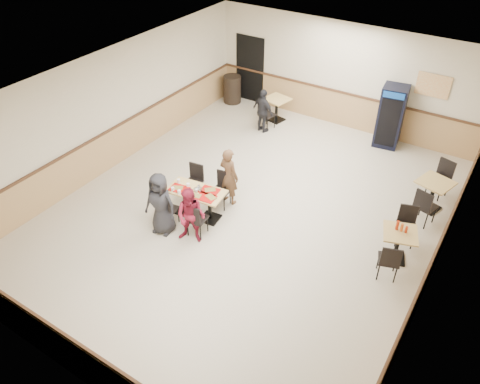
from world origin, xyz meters
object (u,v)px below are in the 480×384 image
Objects in this scene: diner_woman_right at (191,216)px; back_table at (277,106)px; pepsi_cooler at (391,117)px; lone_diner at (263,111)px; diner_woman_left at (161,204)px; side_table_near at (398,241)px; diner_man_opposite at (229,176)px; trash_bin at (232,89)px; main_table at (197,199)px; side_table_far at (433,191)px.

back_table is (-1.15, 5.68, -0.17)m from diner_woman_right.
lone_diner is at bearing -167.69° from pepsi_cooler.
diner_woman_left reaches higher than side_table_near.
diner_man_opposite reaches higher than back_table.
diner_woman_right is 6.72m from trash_bin.
back_table is at bearing -74.28° from lone_diner.
diner_woman_right is 1.63× the size of back_table.
back_table is at bearing -10.88° from trash_bin.
lone_diner reaches higher than trash_bin.
diner_man_opposite reaches higher than diner_woman_right.
main_table is 0.93× the size of diner_woman_left.
lone_diner is at bearing 147.59° from side_table_near.
trash_bin is at bearing -50.06° from diner_man_opposite.
main_table is 0.78× the size of pepsi_cooler.
pepsi_cooler is (2.84, 6.16, 0.14)m from diner_woman_left.
lone_diner is 0.83m from back_table.
side_table_far is 0.50× the size of pepsi_cooler.
trash_bin is (-6.73, 4.27, -0.02)m from side_table_near.
pepsi_cooler is at bearing 6.86° from back_table.
diner_woman_right is 4.15m from side_table_near.
diner_woman_right is 0.92× the size of diner_man_opposite.
lone_diner is 3.49m from pepsi_cooler.
diner_woman_right is 0.75× the size of pepsi_cooler.
main_table is at bearing 76.62° from diner_man_opposite.
diner_woman_left is 1.11× the size of lone_diner.
side_table_near is at bearing 8.30° from diner_woman_right.
diner_man_opposite is 1.71× the size of side_table_near.
trash_bin is (-2.97, 6.03, -0.21)m from diner_woman_right.
diner_woman_left is 0.84× the size of pepsi_cooler.
diner_woman_right is at bearing 119.03° from lone_diner.
lone_diner is 1.57× the size of side_table_near.
main_table is at bearing -64.21° from trash_bin.
pepsi_cooler is (-1.64, 4.32, 0.40)m from side_table_near.
diner_man_opposite reaches higher than side_table_far.
back_table reaches higher than main_table.
diner_woman_right reaches higher than main_table.
diner_man_opposite is 3.87m from side_table_near.
side_table_far reaches higher than main_table.
pepsi_cooler reaches higher than side_table_far.
diner_woman_left is at bearing -117.90° from main_table.
diner_woman_right is 1.57× the size of side_table_near.
diner_woman_left is 1.64× the size of trash_bin.
side_table_far is at bearing 27.46° from diner_woman_right.
side_table_near is at bearing -32.42° from trash_bin.
lone_diner is (-0.43, 4.96, -0.07)m from diner_woman_left.
side_table_far is 7.23m from trash_bin.
trash_bin is (-2.56, 5.30, -0.01)m from main_table.
side_table_near reaches higher than main_table.
diner_man_opposite is 3.49m from lone_diner.
diner_woman_right is at bearing 101.15° from diner_man_opposite.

